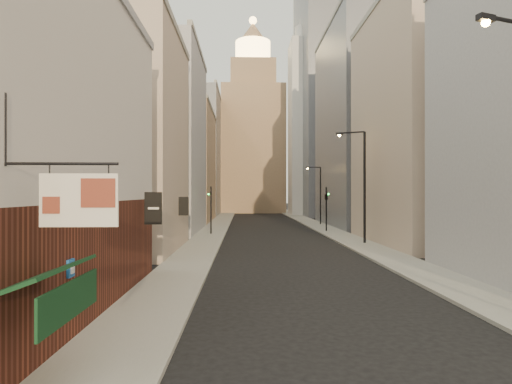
% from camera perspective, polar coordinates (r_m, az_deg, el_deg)
% --- Properties ---
extents(sidewalk_left, '(3.00, 140.00, 0.15)m').
position_cam_1_polar(sidewalk_left, '(61.11, -4.84, -4.13)').
color(sidewalk_left, gray).
rests_on(sidewalk_left, ground).
extents(sidewalk_right, '(3.00, 140.00, 0.15)m').
position_cam_1_polar(sidewalk_right, '(61.77, 7.32, -4.09)').
color(sidewalk_right, gray).
rests_on(sidewalk_right, ground).
extents(near_building_left, '(8.30, 23.04, 12.30)m').
position_cam_1_polar(near_building_left, '(16.92, -29.54, 5.70)').
color(near_building_left, '#5D291B').
rests_on(near_building_left, ground).
extents(left_bldg_beige, '(8.00, 12.00, 16.00)m').
position_cam_1_polar(left_bldg_beige, '(33.30, -17.22, 6.23)').
color(left_bldg_beige, tan).
rests_on(left_bldg_beige, ground).
extents(left_bldg_grey, '(8.00, 16.00, 20.00)m').
position_cam_1_polar(left_bldg_grey, '(49.03, -12.16, 6.51)').
color(left_bldg_grey, '#97969B').
rests_on(left_bldg_grey, ground).
extents(left_bldg_tan, '(8.00, 18.00, 17.00)m').
position_cam_1_polar(left_bldg_tan, '(66.60, -9.33, 3.45)').
color(left_bldg_tan, '#8F7155').
rests_on(left_bldg_tan, ground).
extents(left_bldg_wingrid, '(8.00, 20.00, 24.00)m').
position_cam_1_polar(left_bldg_wingrid, '(86.68, -7.56, 4.93)').
color(left_bldg_wingrid, gray).
rests_on(left_bldg_wingrid, ground).
extents(right_bldg_beige, '(8.00, 16.00, 20.00)m').
position_cam_1_polar(right_bldg_beige, '(39.35, 21.18, 8.18)').
color(right_bldg_beige, tan).
rests_on(right_bldg_beige, ground).
extents(right_bldg_wingrid, '(8.00, 20.00, 26.00)m').
position_cam_1_polar(right_bldg_wingrid, '(58.53, 13.48, 8.38)').
color(right_bldg_wingrid, gray).
rests_on(right_bldg_wingrid, ground).
extents(highrise, '(21.00, 23.00, 51.20)m').
position_cam_1_polar(highrise, '(89.09, 12.47, 13.70)').
color(highrise, gray).
rests_on(highrise, ground).
extents(clock_tower, '(14.00, 14.00, 44.90)m').
position_cam_1_polar(clock_tower, '(98.80, -0.42, 7.58)').
color(clock_tower, '#8F7155').
rests_on(clock_tower, ground).
extents(white_tower, '(8.00, 8.00, 41.50)m').
position_cam_1_polar(white_tower, '(86.09, 7.23, 9.39)').
color(white_tower, silver).
rests_on(white_tower, ground).
extents(streetlamp_mid, '(2.34, 1.18, 9.51)m').
position_cam_1_polar(streetlamp_mid, '(36.91, 13.89, 1.60)').
color(streetlamp_mid, black).
rests_on(streetlamp_mid, ground).
extents(streetlamp_far, '(2.06, 0.21, 7.85)m').
position_cam_1_polar(streetlamp_far, '(57.94, 8.39, 0.01)').
color(streetlamp_far, black).
rests_on(streetlamp_far, ground).
extents(traffic_light_left, '(0.57, 0.49, 5.00)m').
position_cam_1_polar(traffic_light_left, '(44.16, -6.03, -1.02)').
color(traffic_light_left, black).
rests_on(traffic_light_left, ground).
extents(traffic_light_right, '(0.72, 0.72, 5.00)m').
position_cam_1_polar(traffic_light_right, '(47.72, 9.36, -0.75)').
color(traffic_light_right, black).
rests_on(traffic_light_right, ground).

